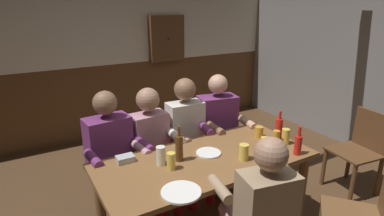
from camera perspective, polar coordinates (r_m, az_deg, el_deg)
The scene contains 23 objects.
back_wall_upper at distance 4.75m, azimuth -15.61°, elevation 15.80°, with size 5.56×0.12×1.35m, color silver.
back_wall_wainscot at distance 4.95m, azimuth -14.40°, elevation 1.55°, with size 5.56×0.12×1.09m, color brown.
dining_table at distance 2.64m, azimuth 2.55°, elevation -11.19°, with size 1.79×0.82×0.74m.
person_0 at distance 2.93m, azimuth -14.46°, elevation -7.59°, with size 0.56×0.56×1.22m.
person_1 at distance 3.04m, azimuth -7.03°, elevation -6.46°, with size 0.51×0.54×1.20m.
person_2 at distance 3.20m, azimuth -0.61°, elevation -4.64°, with size 0.52×0.53×1.24m.
person_3 at distance 3.40m, azimuth 5.06°, elevation -3.27°, with size 0.60×0.60×1.24m.
person_4 at distance 2.22m, azimuth 12.16°, elevation -17.23°, with size 0.54×0.59×1.19m.
chair_empty_near_right at distance 3.79m, azimuth 28.43°, elevation -6.59°, with size 0.49×0.49×0.88m.
condiment_caddy at distance 2.58m, azimuth -12.12°, elevation -9.09°, with size 0.14×0.10×0.05m, color #B2B7BC.
plate_0 at distance 2.66m, azimuth 3.04°, elevation -8.24°, with size 0.21×0.21×0.01m, color white.
plate_1 at distance 2.16m, azimuth -2.01°, elevation -15.15°, with size 0.28×0.28×0.01m, color white.
bottle_0 at distance 2.51m, azimuth -2.35°, elevation -7.27°, with size 0.06×0.06×0.30m.
bottle_1 at distance 2.99m, azimuth 15.62°, elevation -3.67°, with size 0.06×0.06×0.28m.
bottle_2 at distance 2.76m, azimuth 18.86°, elevation -6.30°, with size 0.06×0.06×0.25m.
pint_glass_0 at distance 3.03m, azimuth 12.17°, elevation -4.28°, with size 0.08×0.08×0.10m, color gold.
pint_glass_1 at distance 2.57m, azimuth 9.47°, elevation -7.99°, with size 0.08×0.08×0.13m, color #E5C64C.
pint_glass_2 at distance 2.47m, azimuth -5.73°, elevation -8.69°, with size 0.07×0.07×0.15m, color white.
pint_glass_3 at distance 2.40m, azimuth -3.85°, elevation -9.69°, with size 0.07×0.07×0.14m, color #E5C64C.
pint_glass_4 at distance 2.72m, azimuth 13.24°, elevation -6.65°, with size 0.08×0.08×0.14m, color #E5C64C.
pint_glass_5 at distance 2.93m, azimuth 16.75°, elevation -5.02°, with size 0.07×0.07×0.14m, color #E5C64C.
pint_glass_6 at distance 2.88m, azimuth 15.15°, elevation -5.36°, with size 0.06×0.06×0.14m, color gold.
wall_dart_cabinet at distance 4.97m, azimuth -4.66°, elevation 12.61°, with size 0.56×0.15×0.70m.
Camera 1 is at (-1.26, -1.85, 1.94)m, focal length 29.11 mm.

